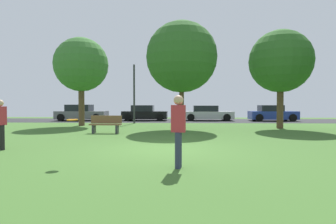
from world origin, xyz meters
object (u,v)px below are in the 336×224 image
(person_walking, at_px, (0,122))
(street_lamp_post, at_px, (134,94))
(parked_car_black, at_px, (145,113))
(park_bench, at_px, (106,124))
(parked_car_grey, at_px, (81,113))
(oak_tree_right, at_px, (81,65))
(parked_car_blue, at_px, (272,114))
(oak_tree_center, at_px, (182,57))
(person_catcher, at_px, (178,128))
(frisbee_disc, at_px, (72,120))
(parked_car_silver, at_px, (207,114))
(oak_tree_left, at_px, (281,62))

(person_walking, height_order, street_lamp_post, street_lamp_post)
(parked_car_black, relative_size, park_bench, 2.51)
(park_bench, bearing_deg, parked_car_grey, -64.68)
(person_walking, bearing_deg, park_bench, -2.78)
(oak_tree_right, relative_size, parked_car_grey, 1.36)
(street_lamp_post, bearing_deg, park_bench, -92.29)
(person_walking, bearing_deg, parked_car_blue, -22.57)
(oak_tree_center, bearing_deg, person_catcher, -90.72)
(frisbee_disc, relative_size, parked_car_silver, 0.09)
(person_catcher, bearing_deg, parked_car_silver, -89.63)
(parked_car_black, xyz_separation_m, park_bench, (-0.59, -11.12, -0.17))
(oak_tree_right, distance_m, street_lamp_post, 4.44)
(oak_tree_left, xyz_separation_m, parked_car_silver, (-3.67, 7.98, -3.46))
(parked_car_grey, relative_size, street_lamp_post, 0.99)
(person_walking, bearing_deg, oak_tree_right, 23.43)
(oak_tree_center, relative_size, street_lamp_post, 1.43)
(person_walking, bearing_deg, parked_car_black, 9.01)
(person_catcher, bearing_deg, parked_car_grey, -56.45)
(oak_tree_center, xyz_separation_m, person_catcher, (-0.13, -10.30, -3.35))
(frisbee_disc, bearing_deg, parked_car_silver, 74.46)
(oak_tree_center, xyz_separation_m, parked_car_silver, (2.37, 8.61, -3.67))
(parked_car_grey, distance_m, park_bench, 11.91)
(park_bench, bearing_deg, oak_tree_right, -58.62)
(oak_tree_right, bearing_deg, frisbee_disc, -71.44)
(parked_car_grey, height_order, street_lamp_post, street_lamp_post)
(parked_car_blue, bearing_deg, oak_tree_left, -104.71)
(oak_tree_left, distance_m, person_catcher, 12.94)
(park_bench, bearing_deg, person_walking, 69.16)
(oak_tree_left, bearing_deg, parked_car_silver, 114.69)
(parked_car_grey, height_order, park_bench, parked_car_grey)
(oak_tree_center, distance_m, person_walking, 10.51)
(oak_tree_right, bearing_deg, park_bench, -58.62)
(person_catcher, bearing_deg, park_bench, -55.97)
(oak_tree_right, distance_m, parked_car_black, 8.00)
(parked_car_grey, height_order, parked_car_blue, parked_car_grey)
(oak_tree_right, xyz_separation_m, person_catcher, (6.76, -12.58, -3.24))
(oak_tree_left, xyz_separation_m, parked_car_black, (-9.34, 7.85, -3.45))
(person_walking, relative_size, parked_car_blue, 0.41)
(oak_tree_right, relative_size, parked_car_black, 1.51)
(frisbee_disc, distance_m, street_lamp_post, 14.56)
(oak_tree_right, relative_size, oak_tree_center, 0.94)
(frisbee_disc, height_order, park_bench, frisbee_disc)
(oak_tree_right, bearing_deg, street_lamp_post, 34.64)
(parked_car_grey, xyz_separation_m, street_lamp_post, (5.38, -3.57, 1.60))
(oak_tree_right, xyz_separation_m, parked_car_grey, (-2.09, 5.84, -3.53))
(oak_tree_center, bearing_deg, parked_car_black, 111.28)
(parked_car_blue, bearing_deg, oak_tree_center, -134.13)
(oak_tree_left, bearing_deg, frisbee_disc, -129.88)
(parked_car_black, bearing_deg, park_bench, -93.02)
(parked_car_blue, bearing_deg, parked_car_black, 179.05)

